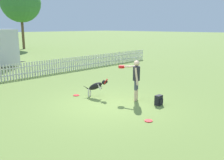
# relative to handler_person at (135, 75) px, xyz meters

# --- Properties ---
(ground_plane) EXTENTS (240.00, 240.00, 0.00)m
(ground_plane) POSITION_rel_handler_person_xyz_m (-1.15, 0.39, -1.02)
(ground_plane) COLOR olive
(handler_person) EXTENTS (0.40, 1.09, 1.62)m
(handler_person) POSITION_rel_handler_person_xyz_m (0.00, 0.00, 0.00)
(handler_person) COLOR beige
(handler_person) RESTS_ON ground_plane
(leaping_dog) EXTENTS (0.62, 1.07, 0.81)m
(leaping_dog) POSITION_rel_handler_person_xyz_m (-0.72, 1.46, -0.54)
(leaping_dog) COLOR black
(leaping_dog) RESTS_ON ground_plane
(frisbee_near_handler) EXTENTS (0.26, 0.26, 0.02)m
(frisbee_near_handler) POSITION_rel_handler_person_xyz_m (-1.19, 2.25, -1.01)
(frisbee_near_handler) COLOR red
(frisbee_near_handler) RESTS_ON ground_plane
(frisbee_near_dog) EXTENTS (0.26, 0.26, 0.02)m
(frisbee_near_dog) POSITION_rel_handler_person_xyz_m (-1.49, -1.74, -1.01)
(frisbee_near_dog) COLOR red
(frisbee_near_dog) RESTS_ON ground_plane
(backpack_on_grass) EXTENTS (0.30, 0.23, 0.38)m
(backpack_on_grass) POSITION_rel_handler_person_xyz_m (0.14, -1.05, -0.84)
(backpack_on_grass) COLOR black
(backpack_on_grass) RESTS_ON ground_plane
(picket_fence) EXTENTS (23.12, 0.04, 0.90)m
(picket_fence) POSITION_rel_handler_person_xyz_m (-1.15, 7.35, -0.57)
(picket_fence) COLOR silver
(picket_fence) RESTS_ON ground_plane
(tree_left_grove) EXTENTS (5.02, 5.02, 8.42)m
(tree_left_grove) POSITION_rel_handler_person_xyz_m (8.28, 25.13, 4.87)
(tree_left_grove) COLOR brown
(tree_left_grove) RESTS_ON ground_plane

